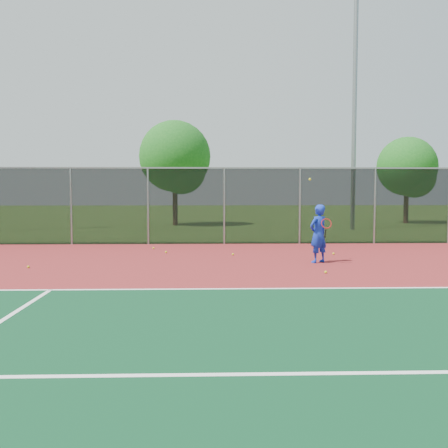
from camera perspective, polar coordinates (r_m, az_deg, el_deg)
name	(u,v)px	position (r m, az deg, el deg)	size (l,w,h in m)	color
ground	(436,327)	(8.74, 23.05, -10.81)	(120.00, 120.00, 0.00)	#365D1A
court_apron	(390,299)	(10.53, 18.46, -8.13)	(30.00, 20.00, 0.02)	maroon
fence_back	(300,205)	(20.00, 8.66, 2.17)	(30.00, 0.06, 3.03)	black
tennis_player	(318,234)	(14.94, 10.73, -1.08)	(0.75, 0.76, 2.49)	#132EB5
practice_ball_0	(326,272)	(13.15, 11.54, -5.40)	(0.07, 0.07, 0.07)	#CED218
practice_ball_1	(334,254)	(16.92, 12.41, -3.33)	(0.07, 0.07, 0.07)	#CED218
practice_ball_4	(233,254)	(16.37, 1.03, -3.48)	(0.07, 0.07, 0.07)	#CED218
practice_ball_5	(166,252)	(17.06, -6.65, -3.20)	(0.07, 0.07, 0.07)	#CED218
practice_ball_6	(154,248)	(18.25, -8.05, -2.74)	(0.07, 0.07, 0.07)	#CED218
practice_ball_7	(28,267)	(14.77, -21.45, -4.57)	(0.07, 0.07, 0.07)	#CED218
floodlight_n	(355,91)	(28.26, 14.72, 14.44)	(0.90, 0.40, 13.17)	gray
tree_back_left	(176,160)	(30.26, -5.47, 7.34)	(4.30, 4.30, 6.31)	#322012
tree_back_mid	(409,169)	(33.98, 20.38, 5.89)	(3.75, 3.75, 5.51)	#322012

